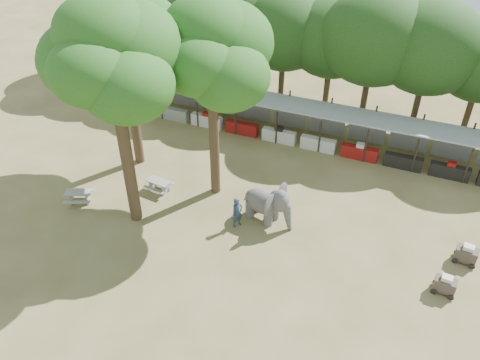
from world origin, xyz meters
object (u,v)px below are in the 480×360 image
at_px(yard_tree_center, 110,57).
at_px(yard_tree_back, 210,51).
at_px(cart_back, 466,254).
at_px(handler, 237,213).
at_px(elephant, 268,203).
at_px(picnic_table_near, 79,195).
at_px(cart_front, 445,285).
at_px(picnic_table_far, 159,184).
at_px(yard_tree_left, 122,37).

height_order(yard_tree_center, yard_tree_back, yard_tree_center).
bearing_deg(cart_back, handler, -164.46).
xyz_separation_m(elephant, picnic_table_near, (-10.60, -2.77, -0.68)).
xyz_separation_m(picnic_table_near, cart_back, (20.75, 3.58, 0.04)).
bearing_deg(elephant, picnic_table_near, -153.09).
relative_size(yard_tree_center, cart_back, 10.28).
bearing_deg(cart_front, yard_tree_back, 170.70).
distance_m(elephant, cart_front, 9.48).
bearing_deg(picnic_table_far, yard_tree_center, -83.97).
xyz_separation_m(yard_tree_center, yard_tree_back, (3.00, 4.00, -0.67)).
height_order(picnic_table_near, picnic_table_far, picnic_table_near).
relative_size(picnic_table_far, cart_back, 1.34).
height_order(yard_tree_left, yard_tree_back, yard_tree_back).
bearing_deg(yard_tree_left, handler, -22.77).
bearing_deg(yard_tree_back, yard_tree_center, -126.86).
bearing_deg(yard_tree_back, cart_back, -2.88).
bearing_deg(yard_tree_center, picnic_table_near, -175.52).
bearing_deg(handler, cart_back, -49.99).
height_order(yard_tree_center, cart_front, yard_tree_center).
height_order(elephant, picnic_table_far, elephant).
bearing_deg(yard_tree_left, picnic_table_near, -97.23).
distance_m(yard_tree_center, yard_tree_back, 5.04).
bearing_deg(yard_tree_left, cart_front, -12.28).
relative_size(handler, cart_front, 1.65).
relative_size(elephant, handler, 1.74).
bearing_deg(picnic_table_far, cart_front, 0.27).
distance_m(yard_tree_left, yard_tree_center, 5.92).
xyz_separation_m(picnic_table_near, cart_front, (19.90, 1.10, 0.01)).
bearing_deg(cart_back, cart_front, -102.70).
bearing_deg(yard_tree_center, yard_tree_left, 120.96).
bearing_deg(elephant, yard_tree_center, -148.02).
bearing_deg(picnic_table_near, yard_tree_back, 8.46).
bearing_deg(cart_front, yard_tree_center, -172.89).
bearing_deg(cart_front, yard_tree_left, 171.96).
bearing_deg(picnic_table_near, cart_front, -21.10).
bearing_deg(handler, cart_front, -62.46).
bearing_deg(yard_tree_back, cart_front, -13.54).
relative_size(elephant, picnic_table_near, 1.63).
bearing_deg(handler, yard_tree_left, 97.93).
relative_size(yard_tree_left, picnic_table_far, 7.01).
bearing_deg(cart_back, yard_tree_center, -162.87).
distance_m(picnic_table_near, picnic_table_far, 4.60).
xyz_separation_m(elephant, picnic_table_far, (-6.92, -0.01, -0.69)).
xyz_separation_m(yard_tree_center, cart_front, (16.23, 0.81, -8.70)).
distance_m(cart_front, cart_back, 2.62).
height_order(yard_tree_back, cart_back, yard_tree_back).
relative_size(elephant, cart_back, 2.68).
distance_m(yard_tree_back, handler, 8.47).
bearing_deg(handler, picnic_table_near, 131.07).
xyz_separation_m(yard_tree_center, picnic_table_far, (0.00, 2.48, -8.74)).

